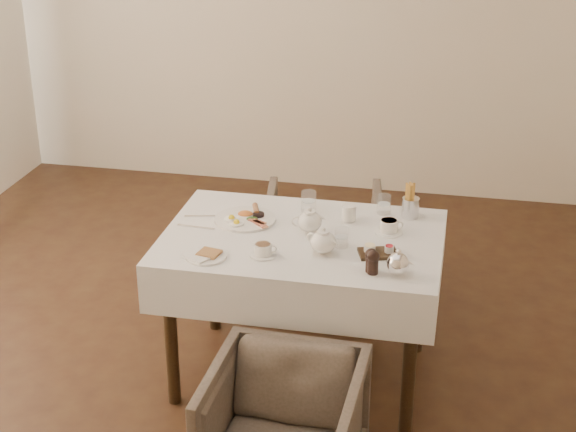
% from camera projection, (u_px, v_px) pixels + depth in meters
% --- Properties ---
extents(table, '(1.28, 0.88, 0.75)m').
position_uv_depth(table, '(302.00, 259.00, 4.09)').
color(table, black).
rests_on(table, ground).
extents(armchair_near, '(0.62, 0.64, 0.56)m').
position_uv_depth(armchair_near, '(284.00, 430.00, 3.50)').
color(armchair_near, '#453D32').
rests_on(armchair_near, ground).
extents(armchair_far, '(0.74, 0.76, 0.61)m').
position_uv_depth(armchair_far, '(323.00, 244.00, 5.01)').
color(armchair_far, '#453D32').
rests_on(armchair_far, ground).
extents(breakfast_plate, '(0.29, 0.29, 0.04)m').
position_uv_depth(breakfast_plate, '(246.00, 218.00, 4.20)').
color(breakfast_plate, white).
rests_on(breakfast_plate, table).
extents(side_plate, '(0.20, 0.18, 0.02)m').
position_uv_depth(side_plate, '(204.00, 256.00, 3.84)').
color(side_plate, white).
rests_on(side_plate, table).
extents(teapot_centre, '(0.19, 0.16, 0.12)m').
position_uv_depth(teapot_centre, '(310.00, 220.00, 4.06)').
color(teapot_centre, white).
rests_on(teapot_centre, table).
extents(teapot_front, '(0.19, 0.17, 0.13)m').
position_uv_depth(teapot_front, '(323.00, 240.00, 3.86)').
color(teapot_front, white).
rests_on(teapot_front, table).
extents(creamer, '(0.07, 0.07, 0.08)m').
position_uv_depth(creamer, '(349.00, 213.00, 4.18)').
color(creamer, white).
rests_on(creamer, table).
extents(teacup_near, '(0.12, 0.12, 0.06)m').
position_uv_depth(teacup_near, '(263.00, 250.00, 3.85)').
color(teacup_near, white).
rests_on(teacup_near, table).
extents(teacup_far, '(0.13, 0.13, 0.06)m').
position_uv_depth(teacup_far, '(389.00, 227.00, 4.06)').
color(teacup_far, white).
rests_on(teacup_far, table).
extents(glass_left, '(0.09, 0.09, 0.10)m').
position_uv_depth(glass_left, '(309.00, 201.00, 4.28)').
color(glass_left, silver).
rests_on(glass_left, table).
extents(glass_mid, '(0.08, 0.08, 0.09)m').
position_uv_depth(glass_mid, '(342.00, 237.00, 3.93)').
color(glass_mid, silver).
rests_on(glass_mid, table).
extents(glass_right, '(0.09, 0.09, 0.09)m').
position_uv_depth(glass_right, '(384.00, 204.00, 4.26)').
color(glass_right, silver).
rests_on(glass_right, table).
extents(condiment_board, '(0.19, 0.16, 0.04)m').
position_uv_depth(condiment_board, '(378.00, 252.00, 3.86)').
color(condiment_board, black).
rests_on(condiment_board, table).
extents(pepper_mill_left, '(0.06, 0.06, 0.11)m').
position_uv_depth(pepper_mill_left, '(371.00, 260.00, 3.70)').
color(pepper_mill_left, black).
rests_on(pepper_mill_left, table).
extents(pepper_mill_right, '(0.07, 0.07, 0.11)m').
position_uv_depth(pepper_mill_right, '(373.00, 262.00, 3.69)').
color(pepper_mill_right, black).
rests_on(pepper_mill_right, table).
extents(silver_pot, '(0.14, 0.12, 0.12)m').
position_uv_depth(silver_pot, '(398.00, 262.00, 3.67)').
color(silver_pot, white).
rests_on(silver_pot, table).
extents(fries_cup, '(0.08, 0.08, 0.18)m').
position_uv_depth(fries_cup, '(411.00, 202.00, 4.21)').
color(fries_cup, silver).
rests_on(fries_cup, table).
extents(cutlery_fork, '(0.20, 0.06, 0.00)m').
position_uv_depth(cutlery_fork, '(206.00, 216.00, 4.24)').
color(cutlery_fork, silver).
rests_on(cutlery_fork, table).
extents(cutlery_knife, '(0.19, 0.03, 0.00)m').
position_uv_depth(cutlery_knife, '(196.00, 227.00, 4.13)').
color(cutlery_knife, silver).
rests_on(cutlery_knife, table).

